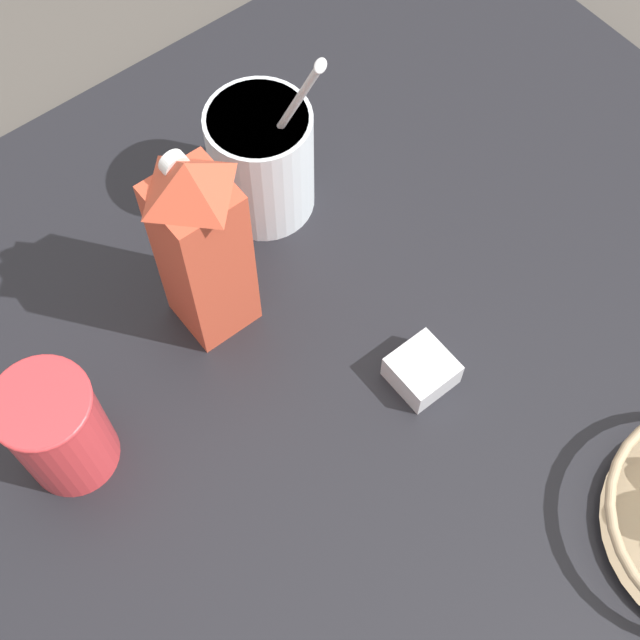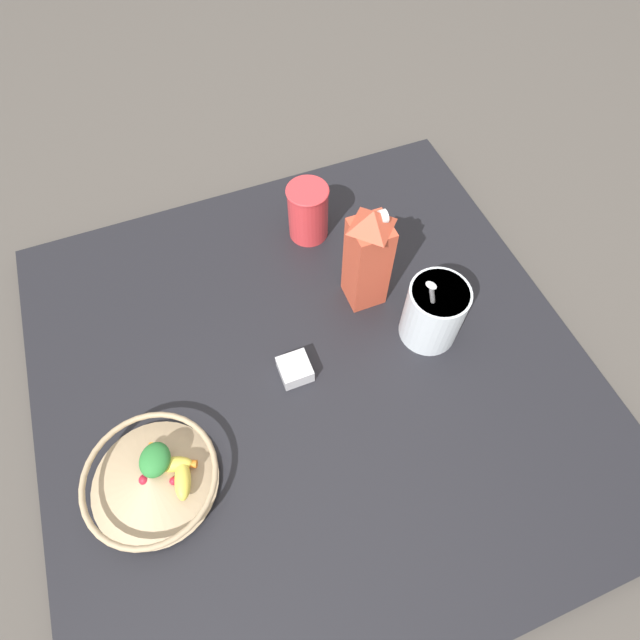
{
  "view_description": "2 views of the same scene",
  "coord_description": "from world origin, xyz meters",
  "views": [
    {
      "loc": [
        0.32,
        0.27,
        0.86
      ],
      "look_at": [
        0.07,
        -0.05,
        0.11
      ],
      "focal_mm": 50.0,
      "sensor_mm": 36.0,
      "label": 1
    },
    {
      "loc": [
        -0.38,
        0.14,
        0.9
      ],
      "look_at": [
        0.06,
        -0.04,
        0.11
      ],
      "focal_mm": 28.0,
      "sensor_mm": 36.0,
      "label": 2
    }
  ],
  "objects": [
    {
      "name": "ground_plane",
      "position": [
        0.0,
        0.0,
        0.0
      ],
      "size": [
        6.0,
        6.0,
        0.0
      ],
      "primitive_type": "plane",
      "color": "#4C4742"
    },
    {
      "name": "spice_jar",
      "position": [
        0.01,
        0.03,
        0.05
      ],
      "size": [
        0.06,
        0.06,
        0.03
      ],
      "color": "silver",
      "rests_on": "countertop"
    },
    {
      "name": "fruit_bowl",
      "position": [
        -0.1,
        0.32,
        0.06
      ],
      "size": [
        0.22,
        0.22,
        0.08
      ],
      "color": "tan",
      "rests_on": "countertop"
    },
    {
      "name": "yogurt_tub",
      "position": [
        0.0,
        -0.24,
        0.11
      ],
      "size": [
        0.11,
        0.13,
        0.24
      ],
      "color": "silver",
      "rests_on": "countertop"
    },
    {
      "name": "drinking_cup",
      "position": [
        0.33,
        -0.11,
        0.1
      ],
      "size": [
        0.09,
        0.09,
        0.13
      ],
      "color": "#DB383D",
      "rests_on": "countertop"
    },
    {
      "name": "milk_carton",
      "position": [
        0.13,
        -0.16,
        0.16
      ],
      "size": [
        0.07,
        0.07,
        0.25
      ],
      "color": "#CC4C33",
      "rests_on": "countertop"
    },
    {
      "name": "countertop",
      "position": [
        0.0,
        0.0,
        0.02
      ],
      "size": [
        1.03,
        1.03,
        0.03
      ],
      "color": "black",
      "rests_on": "ground_plane"
    }
  ]
}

